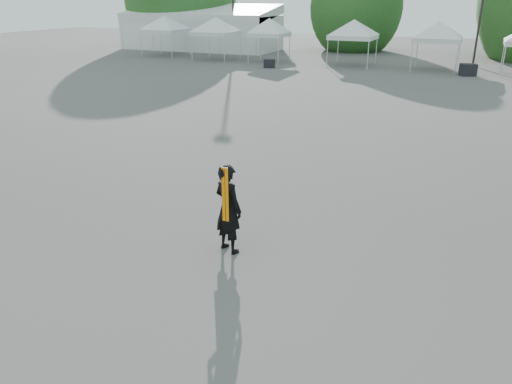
% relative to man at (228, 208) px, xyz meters
% --- Properties ---
extents(ground, '(120.00, 120.00, 0.00)m').
position_rel_man_xyz_m(ground, '(0.78, 1.47, -0.94)').
color(ground, '#474442').
rests_on(ground, ground).
extents(marquee, '(15.00, 6.25, 4.23)m').
position_rel_man_xyz_m(marquee, '(-21.22, 36.47, 1.03)').
color(marquee, silver).
rests_on(marquee, ground).
extents(tree_far_w, '(4.80, 4.80, 7.30)m').
position_rel_man_xyz_m(tree_far_w, '(-25.22, 39.47, 3.60)').
color(tree_far_w, '#382314').
rests_on(tree_far_w, ground).
extents(tree_mid_w, '(4.16, 4.16, 6.33)m').
position_rel_man_xyz_m(tree_mid_w, '(-7.22, 41.47, 2.99)').
color(tree_mid_w, '#382314').
rests_on(tree_mid_w, ground).
extents(tent_a, '(4.58, 4.58, 3.88)m').
position_rel_man_xyz_m(tent_a, '(-21.36, 30.41, 2.12)').
color(tent_a, silver).
rests_on(tent_a, ground).
extents(tent_b, '(4.47, 4.47, 3.88)m').
position_rel_man_xyz_m(tent_b, '(-15.91, 29.58, 2.12)').
color(tent_b, silver).
rests_on(tent_b, ground).
extents(tent_c, '(3.87, 3.87, 3.88)m').
position_rel_man_xyz_m(tent_c, '(-11.31, 29.86, 2.12)').
color(tent_c, silver).
rests_on(tent_c, ground).
extents(tent_d, '(4.53, 4.53, 3.88)m').
position_rel_man_xyz_m(tent_d, '(-4.66, 30.09, 2.12)').
color(tent_d, silver).
rests_on(tent_d, ground).
extents(tent_e, '(4.43, 4.43, 3.88)m').
position_rel_man_xyz_m(tent_e, '(1.30, 30.11, 2.12)').
color(tent_e, silver).
rests_on(tent_e, ground).
extents(man, '(0.80, 0.67, 1.88)m').
position_rel_man_xyz_m(man, '(0.00, 0.00, 0.00)').
color(man, black).
rests_on(man, ground).
extents(crate_west, '(0.89, 0.76, 0.60)m').
position_rel_man_xyz_m(crate_west, '(-9.95, 26.59, -0.64)').
color(crate_west, black).
rests_on(crate_west, ground).
extents(crate_mid, '(1.18, 1.04, 0.77)m').
position_rel_man_xyz_m(crate_mid, '(3.59, 28.14, -0.55)').
color(crate_mid, black).
rests_on(crate_mid, ground).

